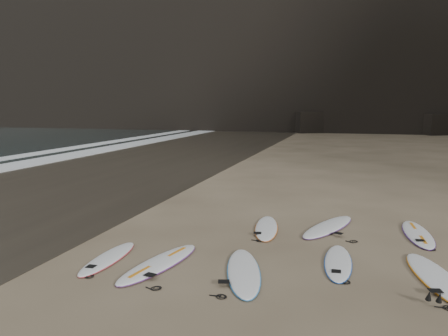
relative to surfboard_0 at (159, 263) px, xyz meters
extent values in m
plane|color=#897559|center=(4.59, 0.79, -0.05)|extent=(240.00, 240.00, 0.00)
cube|color=#383026|center=(-8.41, 10.79, -0.04)|extent=(12.00, 200.00, 0.01)
cube|color=white|center=(-13.91, 10.79, -0.02)|extent=(2.20, 200.00, 0.05)
cube|color=black|center=(12.59, 45.79, 1.11)|extent=(4.23, 4.46, 2.33)
cube|color=black|center=(-1.41, 45.79, 1.20)|extent=(4.49, 4.76, 2.49)
ellipsoid|color=white|center=(0.00, 0.00, 0.00)|extent=(1.14, 2.76, 0.10)
ellipsoid|color=white|center=(1.82, 0.06, 0.00)|extent=(1.35, 2.72, 0.10)
ellipsoid|color=white|center=(3.62, 1.13, -0.01)|extent=(0.62, 2.31, 0.08)
ellipsoid|color=white|center=(5.49, 0.76, 0.00)|extent=(1.23, 2.86, 0.10)
ellipsoid|color=white|center=(1.67, 3.28, 0.00)|extent=(0.95, 2.50, 0.09)
ellipsoid|color=white|center=(3.29, 3.85, 0.00)|extent=(1.62, 2.83, 0.10)
ellipsoid|color=white|center=(5.54, 3.80, 0.00)|extent=(0.77, 2.60, 0.09)
ellipsoid|color=white|center=(-1.21, -0.01, -0.01)|extent=(0.60, 2.24, 0.08)
camera|label=1|loc=(3.77, -8.09, 3.31)|focal=35.00mm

